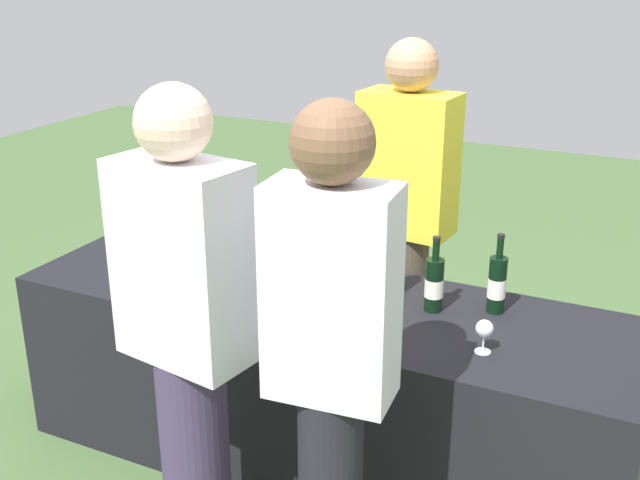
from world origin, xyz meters
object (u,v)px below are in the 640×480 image
at_px(wine_bottle_3, 272,251).
at_px(wine_bottle_6, 434,284).
at_px(wine_bottle_2, 194,234).
at_px(guest_0, 187,332).
at_px(wine_glass_4, 484,330).
at_px(wine_bottle_0, 148,229).
at_px(wine_glass_1, 190,274).
at_px(wine_glass_0, 165,252).
at_px(wine_glass_3, 355,305).
at_px(wine_bottle_7, 497,284).
at_px(server_pouring, 406,215).
at_px(wine_bottle_5, 392,266).
at_px(wine_glass_2, 269,279).
at_px(guest_1, 331,362).
at_px(wine_bottle_1, 178,233).
at_px(wine_bottle_4, 317,251).

distance_m(wine_bottle_3, wine_bottle_6, 0.72).
distance_m(wine_bottle_2, guest_0, 1.07).
relative_size(wine_bottle_2, wine_glass_4, 2.64).
height_order(wine_bottle_0, wine_bottle_2, wine_bottle_2).
distance_m(wine_bottle_6, wine_glass_1, 0.98).
bearing_deg(wine_glass_0, wine_glass_3, -7.52).
bearing_deg(wine_glass_4, wine_bottle_2, 168.15).
distance_m(wine_bottle_6, wine_bottle_7, 0.24).
relative_size(wine_bottle_2, server_pouring, 0.19).
relative_size(wine_bottle_7, wine_glass_3, 2.34).
xyz_separation_m(wine_bottle_2, wine_bottle_6, (1.14, -0.05, -0.01)).
bearing_deg(wine_bottle_0, wine_bottle_5, 2.46).
relative_size(wine_glass_0, wine_glass_2, 1.06).
distance_m(server_pouring, guest_1, 1.44).
bearing_deg(wine_bottle_6, wine_glass_4, -43.38).
bearing_deg(wine_bottle_1, wine_bottle_0, -172.10).
distance_m(wine_glass_3, wine_glass_4, 0.48).
bearing_deg(guest_1, wine_glass_4, 58.21).
bearing_deg(wine_bottle_0, guest_1, -33.13).
xyz_separation_m(wine_bottle_2, wine_bottle_4, (0.59, 0.06, -0.00)).
xyz_separation_m(wine_bottle_3, guest_1, (0.68, -0.86, 0.07)).
bearing_deg(wine_bottle_4, guest_0, -89.98).
xyz_separation_m(wine_glass_1, guest_1, (0.89, -0.56, 0.10)).
relative_size(wine_bottle_1, wine_bottle_4, 0.96).
height_order(wine_glass_0, guest_0, guest_0).
bearing_deg(wine_glass_4, wine_bottle_6, 136.62).
bearing_deg(wine_glass_4, server_pouring, 125.86).
height_order(wine_bottle_0, wine_bottle_4, wine_bottle_4).
distance_m(wine_bottle_0, wine_bottle_6, 1.38).
bearing_deg(wine_bottle_5, wine_bottle_3, -172.36).
bearing_deg(wine_bottle_0, server_pouring, 26.94).
bearing_deg(wine_glass_1, server_pouring, 54.55).
xyz_separation_m(wine_bottle_2, wine_bottle_5, (0.94, 0.03, 0.01)).
xyz_separation_m(wine_bottle_0, guest_1, (1.34, -0.87, 0.08)).
bearing_deg(wine_bottle_4, wine_glass_0, -156.19).
bearing_deg(wine_bottle_0, wine_glass_4, -9.37).
bearing_deg(wine_glass_0, wine_bottle_6, 7.82).
bearing_deg(wine_bottle_2, guest_0, -56.65).
bearing_deg(wine_glass_0, wine_glass_1, -31.24).
distance_m(wine_bottle_3, wine_glass_2, 0.24).
bearing_deg(wine_bottle_0, wine_bottle_4, 5.69).
xyz_separation_m(wine_bottle_4, server_pouring, (0.23, 0.46, 0.06)).
distance_m(wine_bottle_5, wine_glass_4, 0.57).
distance_m(wine_bottle_3, wine_glass_1, 0.37).
bearing_deg(wine_bottle_3, guest_1, -51.72).
relative_size(wine_bottle_5, wine_bottle_7, 1.06).
height_order(wine_bottle_4, wine_glass_2, wine_bottle_4).
distance_m(wine_bottle_6, wine_glass_2, 0.65).
bearing_deg(wine_glass_2, wine_bottle_2, 154.30).
distance_m(wine_bottle_4, server_pouring, 0.52).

